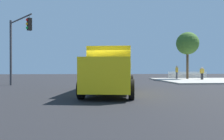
{
  "coord_description": "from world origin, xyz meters",
  "views": [
    {
      "loc": [
        0.68,
        12.7,
        1.5
      ],
      "look_at": [
        -0.38,
        -0.32,
        1.43
      ],
      "focal_mm": 34.92,
      "sensor_mm": 36.0,
      "label": 1
    }
  ],
  "objects_px": {
    "delivery_truck": "(112,70)",
    "traffic_light_secondary": "(17,41)",
    "pedestrian_near_corner": "(202,72)",
    "pedestrian_crossing": "(177,71)",
    "shade_tree_near": "(187,44)"
  },
  "relations": [
    {
      "from": "shade_tree_near",
      "to": "traffic_light_secondary",
      "type": "bearing_deg",
      "value": 25.89
    },
    {
      "from": "delivery_truck",
      "to": "pedestrian_near_corner",
      "type": "bearing_deg",
      "value": -134.67
    },
    {
      "from": "delivery_truck",
      "to": "shade_tree_near",
      "type": "height_order",
      "value": "shade_tree_near"
    },
    {
      "from": "delivery_truck",
      "to": "pedestrian_near_corner",
      "type": "xyz_separation_m",
      "value": [
        -12.44,
        -12.59,
        -0.4
      ]
    },
    {
      "from": "shade_tree_near",
      "to": "pedestrian_crossing",
      "type": "bearing_deg",
      "value": -10.67
    },
    {
      "from": "delivery_truck",
      "to": "traffic_light_secondary",
      "type": "distance_m",
      "value": 9.93
    },
    {
      "from": "delivery_truck",
      "to": "traffic_light_secondary",
      "type": "xyz_separation_m",
      "value": [
        7.83,
        -5.58,
        2.48
      ]
    },
    {
      "from": "traffic_light_secondary",
      "to": "pedestrian_crossing",
      "type": "xyz_separation_m",
      "value": [
        -18.04,
        -9.7,
        -2.76
      ]
    },
    {
      "from": "pedestrian_near_corner",
      "to": "pedestrian_crossing",
      "type": "height_order",
      "value": "pedestrian_crossing"
    },
    {
      "from": "pedestrian_near_corner",
      "to": "pedestrian_crossing",
      "type": "xyz_separation_m",
      "value": [
        2.23,
        -2.69,
        0.12
      ]
    },
    {
      "from": "delivery_truck",
      "to": "traffic_light_secondary",
      "type": "bearing_deg",
      "value": -35.48
    },
    {
      "from": "traffic_light_secondary",
      "to": "shade_tree_near",
      "type": "relative_size",
      "value": 0.93
    },
    {
      "from": "delivery_truck",
      "to": "traffic_light_secondary",
      "type": "height_order",
      "value": "traffic_light_secondary"
    },
    {
      "from": "traffic_light_secondary",
      "to": "delivery_truck",
      "type": "bearing_deg",
      "value": 144.52
    },
    {
      "from": "pedestrian_crossing",
      "to": "shade_tree_near",
      "type": "height_order",
      "value": "shade_tree_near"
    }
  ]
}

